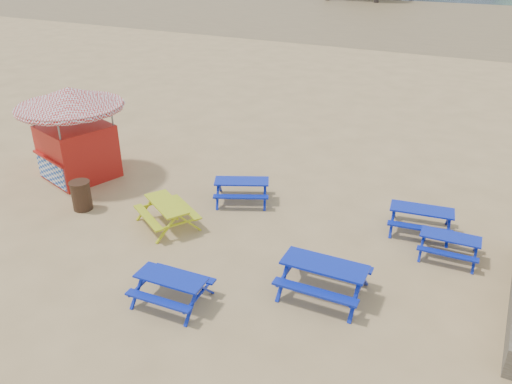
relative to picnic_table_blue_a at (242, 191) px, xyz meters
The scene contains 10 objects.
ground 2.87m from the picnic_table_blue_a, 61.30° to the right, with size 400.00×400.00×0.00m, color tan.
wet_sand 52.53m from the picnic_table_blue_a, 88.51° to the left, with size 400.00×400.00×0.00m, color olive.
picnic_table_blue_a is the anchor object (origin of this frame).
picnic_table_blue_b 5.63m from the picnic_table_blue_a, ahead, with size 1.98×1.69×0.75m.
picnic_table_blue_c 6.55m from the picnic_table_blue_a, ahead, with size 1.62×1.34×0.65m.
picnic_table_blue_d 5.40m from the picnic_table_blue_a, 78.54° to the right, with size 1.77×1.47×0.70m.
picnic_table_blue_e 5.30m from the picnic_table_blue_a, 39.00° to the right, with size 2.10×1.72×0.85m.
picnic_table_yellow 2.72m from the picnic_table_blue_a, 115.92° to the right, with size 2.28×2.15×0.75m.
ice_cream_kiosk 6.44m from the picnic_table_blue_a, behind, with size 4.57×4.57×3.30m.
litter_bin 5.11m from the picnic_table_blue_a, 145.80° to the right, with size 0.65×0.65×0.95m.
Camera 1 is at (5.87, -10.24, 7.63)m, focal length 35.00 mm.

